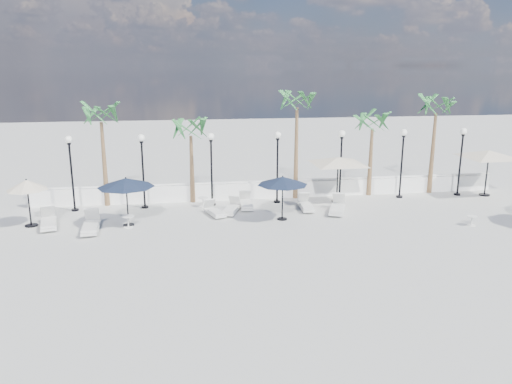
{
  "coord_description": "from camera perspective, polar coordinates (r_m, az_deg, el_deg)",
  "views": [
    {
      "loc": [
        -5.06,
        -19.04,
        7.19
      ],
      "look_at": [
        -1.67,
        3.1,
        1.5
      ],
      "focal_mm": 35.0,
      "sensor_mm": 36.0,
      "label": 1
    }
  ],
  "objects": [
    {
      "name": "side_table_2",
      "position": [
        25.13,
        23.44,
        -2.94
      ],
      "size": [
        0.47,
        0.47,
        0.45
      ],
      "color": "silver",
      "rests_on": "ground"
    },
    {
      "name": "side_table_1",
      "position": [
        26.18,
        -6.07,
        -1.05
      ],
      "size": [
        0.54,
        0.54,
        0.52
      ],
      "color": "silver",
      "rests_on": "ground"
    },
    {
      "name": "lamppost_6",
      "position": [
        30.27,
        22.42,
        4.25
      ],
      "size": [
        0.36,
        0.36,
        3.84
      ],
      "color": "black",
      "rests_on": "ground"
    },
    {
      "name": "lamppost_5",
      "position": [
        28.63,
        16.39,
        4.23
      ],
      "size": [
        0.36,
        0.36,
        3.84
      ],
      "color": "black",
      "rests_on": "ground"
    },
    {
      "name": "lounger_5",
      "position": [
        25.94,
        -1.15,
        -1.28
      ],
      "size": [
        0.72,
        1.96,
        0.72
      ],
      "rotation": [
        0.0,
        0.0,
        -0.05
      ],
      "color": "silver",
      "rests_on": "ground"
    },
    {
      "name": "parasol_cream_small",
      "position": [
        24.82,
        -24.72,
        0.66
      ],
      "size": [
        1.83,
        1.83,
        2.24
      ],
      "color": "black",
      "rests_on": "ground"
    },
    {
      "name": "parasol_navy_left",
      "position": [
        23.35,
        -14.65,
        1.01
      ],
      "size": [
        2.61,
        2.61,
        2.3
      ],
      "color": "black",
      "rests_on": "ground"
    },
    {
      "name": "balustrade",
      "position": [
        27.84,
        2.03,
        0.27
      ],
      "size": [
        26.0,
        0.3,
        1.01
      ],
      "color": "white",
      "rests_on": "ground"
    },
    {
      "name": "lounger_0",
      "position": [
        23.49,
        -18.35,
        -3.64
      ],
      "size": [
        0.83,
        2.15,
        0.79
      ],
      "rotation": [
        0.0,
        0.0,
        0.07
      ],
      "color": "silver",
      "rests_on": "ground"
    },
    {
      "name": "lounger_1",
      "position": [
        24.74,
        -22.64,
        -3.15
      ],
      "size": [
        1.11,
        2.16,
        0.77
      ],
      "rotation": [
        0.0,
        0.0,
        0.22
      ],
      "color": "silver",
      "rests_on": "ground"
    },
    {
      "name": "lamppost_4",
      "position": [
        27.34,
        9.7,
        4.15
      ],
      "size": [
        0.36,
        0.36,
        3.84
      ],
      "color": "black",
      "rests_on": "ground"
    },
    {
      "name": "lounger_2",
      "position": [
        25.07,
        -2.82,
        -1.89
      ],
      "size": [
        1.15,
        1.91,
        0.68
      ],
      "rotation": [
        0.0,
        0.0,
        -0.34
      ],
      "color": "silver",
      "rests_on": "ground"
    },
    {
      "name": "lamppost_2",
      "position": [
        26.02,
        -5.13,
        3.79
      ],
      "size": [
        0.36,
        0.36,
        3.84
      ],
      "color": "black",
      "rests_on": "ground"
    },
    {
      "name": "lounger_4",
      "position": [
        24.71,
        -4.77,
        -2.2
      ],
      "size": [
        1.04,
        1.78,
        0.63
      ],
      "rotation": [
        0.0,
        0.0,
        0.31
      ],
      "color": "silver",
      "rests_on": "ground"
    },
    {
      "name": "palm_0",
      "position": [
        26.77,
        -17.29,
        7.92
      ],
      "size": [
        2.6,
        2.6,
        5.5
      ],
      "color": "brown",
      "rests_on": "ground"
    },
    {
      "name": "palm_3",
      "position": [
        28.56,
        13.17,
        7.37
      ],
      "size": [
        2.6,
        2.6,
        4.9
      ],
      "color": "brown",
      "rests_on": "ground"
    },
    {
      "name": "parasol_cream_sq_a",
      "position": [
        27.0,
        9.4,
        3.92
      ],
      "size": [
        5.36,
        5.36,
        2.63
      ],
      "color": "black",
      "rests_on": "ground"
    },
    {
      "name": "palm_1",
      "position": [
        26.57,
        -7.47,
        6.7
      ],
      "size": [
        2.6,
        2.6,
        4.7
      ],
      "color": "brown",
      "rests_on": "ground"
    },
    {
      "name": "parasol_cream_sq_b",
      "position": [
        30.81,
        25.12,
        4.31
      ],
      "size": [
        5.58,
        5.58,
        2.8
      ],
      "color": "black",
      "rests_on": "ground"
    },
    {
      "name": "side_table_0",
      "position": [
        23.5,
        -14.41,
        -3.17
      ],
      "size": [
        0.57,
        0.57,
        0.55
      ],
      "color": "silver",
      "rests_on": "ground"
    },
    {
      "name": "palm_4",
      "position": [
        30.05,
        19.9,
        8.72
      ],
      "size": [
        2.6,
        2.6,
        5.7
      ],
      "color": "brown",
      "rests_on": "ground"
    },
    {
      "name": "lamppost_1",
      "position": [
        26.04,
        -12.85,
        3.5
      ],
      "size": [
        0.36,
        0.36,
        3.84
      ],
      "color": "black",
      "rests_on": "ground"
    },
    {
      "name": "lounger_6",
      "position": [
        25.4,
        9.28,
        -1.77
      ],
      "size": [
        1.41,
        2.17,
        0.78
      ],
      "rotation": [
        0.0,
        0.0,
        -0.39
      ],
      "color": "silver",
      "rests_on": "ground"
    },
    {
      "name": "palm_2",
      "position": [
        27.16,
        4.72,
        9.82
      ],
      "size": [
        2.6,
        2.6,
        6.1
      ],
      "color": "brown",
      "rests_on": "ground"
    },
    {
      "name": "lamppost_0",
      "position": [
        26.54,
        -20.42,
        3.15
      ],
      "size": [
        0.36,
        0.36,
        3.84
      ],
      "color": "black",
      "rests_on": "ground"
    },
    {
      "name": "lamppost_3",
      "position": [
        26.46,
        2.47,
        4.01
      ],
      "size": [
        0.36,
        0.36,
        3.84
      ],
      "color": "black",
      "rests_on": "ground"
    },
    {
      "name": "parasol_navy_mid",
      "position": [
        23.57,
        3.06,
        1.27
      ],
      "size": [
        2.41,
        2.41,
        2.16
      ],
      "color": "black",
      "rests_on": "ground"
    },
    {
      "name": "lounger_3",
      "position": [
        25.74,
        5.73,
        -1.51
      ],
      "size": [
        0.71,
        1.87,
        0.69
      ],
      "rotation": [
        0.0,
        0.0,
        -0.06
      ],
      "color": "silver",
      "rests_on": "ground"
    },
    {
      "name": "ground",
      "position": [
        20.97,
        5.83,
        -5.87
      ],
      "size": [
        100.0,
        100.0,
        0.0
      ],
      "primitive_type": "plane",
      "color": "#A6A6A1",
      "rests_on": "ground"
    }
  ]
}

